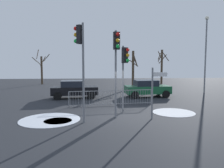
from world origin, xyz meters
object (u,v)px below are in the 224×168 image
at_px(traffic_light_rear_left, 116,54).
at_px(bare_tree_centre, 42,68).
at_px(traffic_light_mid_right, 125,64).
at_px(direction_sign_post, 154,90).
at_px(street_lamp, 206,47).
at_px(bare_tree_right, 133,69).
at_px(car_green_far, 147,88).
at_px(bare_tree_left, 162,65).
at_px(traffic_light_rear_right, 81,50).
at_px(car_black_near, 74,89).

height_order(traffic_light_rear_left, bare_tree_centre, bare_tree_centre).
distance_m(traffic_light_mid_right, direction_sign_post, 2.48).
height_order(street_lamp, bare_tree_right, street_lamp).
xyz_separation_m(direction_sign_post, car_green_far, (1.42, 7.60, -0.77)).
distance_m(street_lamp, bare_tree_left, 9.95).
xyz_separation_m(traffic_light_rear_right, car_black_near, (-1.10, 7.77, -2.79)).
bearing_deg(car_green_far, car_black_near, 176.54).
bearing_deg(car_black_near, bare_tree_right, 44.13).
xyz_separation_m(traffic_light_rear_right, direction_sign_post, (3.73, 0.37, -2.03)).
distance_m(traffic_light_mid_right, traffic_light_rear_left, 1.56).
bearing_deg(direction_sign_post, traffic_light_rear_right, -157.87).
xyz_separation_m(car_black_near, bare_tree_centre, (-5.62, 12.55, 1.44)).
relative_size(direction_sign_post, car_green_far, 0.69).
distance_m(direction_sign_post, street_lamp, 12.62).
bearing_deg(street_lamp, direction_sign_post, -128.16).
bearing_deg(bare_tree_right, direction_sign_post, -95.29).
bearing_deg(traffic_light_rear_right, direction_sign_post, -54.02).
distance_m(street_lamp, bare_tree_centre, 20.88).
bearing_deg(car_green_far, bare_tree_centre, 128.48).
height_order(traffic_light_rear_right, car_black_near, traffic_light_rear_right).
height_order(direction_sign_post, car_green_far, direction_sign_post).
bearing_deg(car_black_near, traffic_light_mid_right, -63.89).
xyz_separation_m(traffic_light_mid_right, bare_tree_right, (2.67, 12.94, -0.62)).
relative_size(traffic_light_rear_left, direction_sign_post, 1.71).
xyz_separation_m(traffic_light_mid_right, car_green_far, (2.74, 6.01, -2.13)).
bearing_deg(traffic_light_rear_left, traffic_light_rear_right, 9.86).
bearing_deg(bare_tree_centre, traffic_light_rear_right, -71.72).
xyz_separation_m(traffic_light_rear_left, bare_tree_right, (3.28, 14.28, -1.12)).
bearing_deg(direction_sign_post, car_green_far, 95.83).
relative_size(direction_sign_post, bare_tree_left, 0.57).
bearing_deg(car_green_far, traffic_light_mid_right, -119.87).
bearing_deg(traffic_light_mid_right, direction_sign_post, 96.42).
relative_size(car_black_near, bare_tree_centre, 0.82).
distance_m(direction_sign_post, car_green_far, 7.77).
relative_size(bare_tree_left, bare_tree_centre, 1.00).
height_order(traffic_light_rear_left, street_lamp, street_lamp).
bearing_deg(bare_tree_centre, traffic_light_mid_right, -63.58).
height_order(traffic_light_rear_right, bare_tree_left, traffic_light_rear_right).
height_order(car_black_near, street_lamp, street_lamp).
relative_size(traffic_light_mid_right, car_green_far, 1.00).
xyz_separation_m(traffic_light_mid_right, street_lamp, (8.91, 8.06, 1.57)).
distance_m(car_black_near, bare_tree_left, 16.33).
relative_size(direction_sign_post, street_lamp, 0.37).
bearing_deg(car_black_near, car_green_far, -3.13).
xyz_separation_m(street_lamp, bare_tree_right, (-6.24, 4.88, -2.19)).
bearing_deg(street_lamp, car_green_far, -161.58).
bearing_deg(bare_tree_centre, bare_tree_left, -2.13).
bearing_deg(traffic_light_rear_right, bare_tree_left, 3.56).
relative_size(traffic_light_mid_right, car_black_near, 1.00).
relative_size(car_green_far, bare_tree_centre, 0.83).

